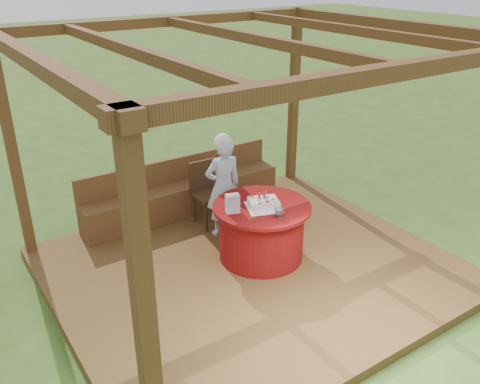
# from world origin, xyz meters

# --- Properties ---
(ground) EXTENTS (60.00, 60.00, 0.00)m
(ground) POSITION_xyz_m (0.00, 0.00, 0.00)
(ground) COLOR #31521B
(ground) RESTS_ON ground
(deck) EXTENTS (4.50, 4.00, 0.12)m
(deck) POSITION_xyz_m (0.00, 0.00, 0.06)
(deck) COLOR brown
(deck) RESTS_ON ground
(pergola) EXTENTS (4.50, 4.00, 2.72)m
(pergola) POSITION_xyz_m (0.00, 0.00, 2.41)
(pergola) COLOR brown
(pergola) RESTS_ON deck
(bench) EXTENTS (3.00, 0.42, 0.80)m
(bench) POSITION_xyz_m (0.00, 1.72, 0.38)
(bench) COLOR brown
(bench) RESTS_ON deck
(table) EXTENTS (1.18, 1.18, 0.71)m
(table) POSITION_xyz_m (0.21, 0.10, 0.48)
(table) COLOR maroon
(table) RESTS_ON deck
(chair) EXTENTS (0.44, 0.44, 0.88)m
(chair) POSITION_xyz_m (0.15, 1.27, 0.61)
(chair) COLOR #3A2412
(chair) RESTS_ON deck
(elderly_woman) EXTENTS (0.53, 0.38, 1.41)m
(elderly_woman) POSITION_xyz_m (0.15, 0.86, 0.83)
(elderly_woman) COLOR #8FACD5
(elderly_woman) RESTS_ON deck
(birthday_cake) EXTENTS (0.50, 0.50, 0.18)m
(birthday_cake) POSITION_xyz_m (0.19, 0.04, 0.88)
(birthday_cake) COLOR white
(birthday_cake) RESTS_ON table
(gift_bag) EXTENTS (0.18, 0.15, 0.22)m
(gift_bag) POSITION_xyz_m (-0.18, 0.14, 0.94)
(gift_bag) COLOR #E191CE
(gift_bag) RESTS_ON table
(drinking_glass) EXTENTS (0.11, 0.11, 0.11)m
(drinking_glass) POSITION_xyz_m (0.19, -0.27, 0.88)
(drinking_glass) COLOR white
(drinking_glass) RESTS_ON table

